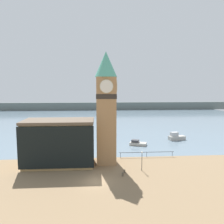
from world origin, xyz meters
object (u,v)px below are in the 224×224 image
at_px(lamp_post, 142,157).
at_px(mooring_bollard_far, 124,171).
at_px(boat_far, 176,137).
at_px(clock_tower, 106,105).
at_px(mooring_bollard_near, 123,174).
at_px(boat_near, 137,143).
at_px(pier_building, 59,142).

bearing_deg(lamp_post, mooring_bollard_far, -164.57).
distance_m(boat_far, mooring_bollard_far, 29.12).
relative_size(boat_far, mooring_bollard_far, 7.96).
distance_m(clock_tower, boat_far, 29.20).
bearing_deg(boat_far, mooring_bollard_near, -138.04).
height_order(clock_tower, boat_far, clock_tower).
height_order(boat_near, mooring_bollard_far, boat_near).
xyz_separation_m(pier_building, mooring_bollard_near, (11.52, -6.29, -4.05)).
relative_size(boat_near, mooring_bollard_far, 7.42).
height_order(clock_tower, mooring_bollard_near, clock_tower).
xyz_separation_m(boat_near, lamp_post, (-2.45, -17.24, 2.00)).
bearing_deg(pier_building, boat_near, 36.63).
relative_size(pier_building, mooring_bollard_near, 20.01).
relative_size(pier_building, boat_near, 2.87).
bearing_deg(lamp_post, boat_near, 81.92).
xyz_separation_m(boat_near, mooring_bollard_near, (-6.16, -19.44, -0.16)).
xyz_separation_m(boat_far, mooring_bollard_far, (-17.77, -23.06, -0.50)).
bearing_deg(mooring_bollard_near, pier_building, 151.39).
bearing_deg(boat_near, pier_building, -121.89).
relative_size(clock_tower, lamp_post, 6.09).
bearing_deg(boat_near, boat_far, 43.68).
height_order(boat_far, lamp_post, lamp_post).
height_order(boat_near, boat_far, boat_far).
bearing_deg(mooring_bollard_far, clock_tower, 118.38).
bearing_deg(mooring_bollard_far, pier_building, 157.45).
bearing_deg(pier_building, lamp_post, -15.01).
xyz_separation_m(clock_tower, lamp_post, (6.20, -4.57, -8.97)).
bearing_deg(mooring_bollard_near, lamp_post, 30.67).
bearing_deg(pier_building, boat_far, 31.28).
bearing_deg(boat_far, boat_near, -169.02).
xyz_separation_m(pier_building, boat_near, (17.69, 13.15, -3.89)).
xyz_separation_m(clock_tower, boat_far, (20.72, 17.59, -10.65)).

